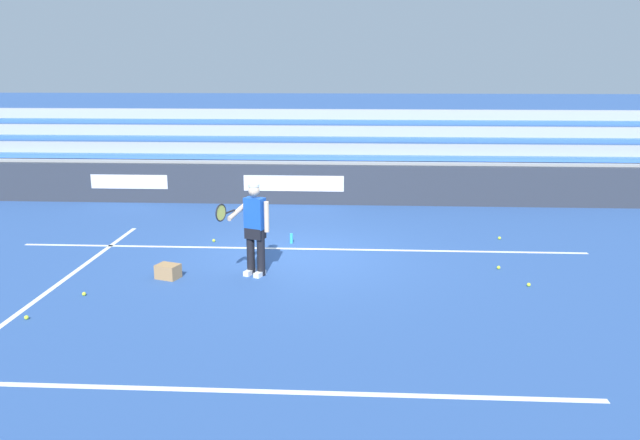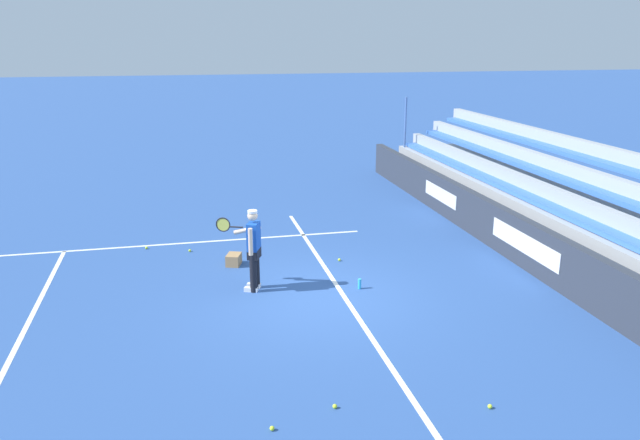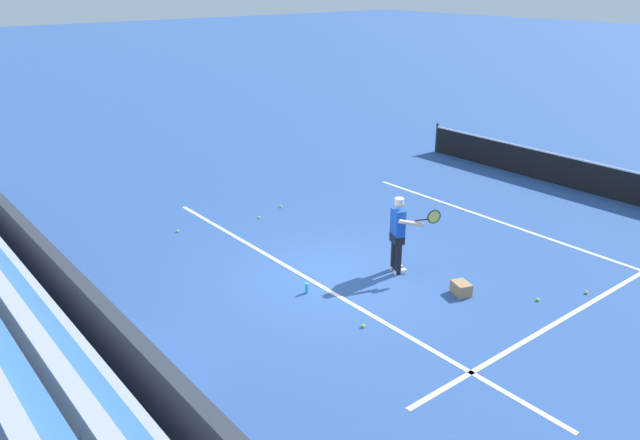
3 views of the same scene
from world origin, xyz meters
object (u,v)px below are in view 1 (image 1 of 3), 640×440
at_px(ball_box_cardboard, 168,271).
at_px(tennis_ball_by_box, 26,317).
at_px(tennis_ball_far_right, 499,268).
at_px(tennis_ball_midcourt, 214,240).
at_px(tennis_ball_far_left, 499,238).
at_px(tennis_ball_stray_back, 529,285).
at_px(tennis_player, 254,228).
at_px(tennis_ball_near_player, 84,294).
at_px(water_bottle, 291,238).

distance_m(ball_box_cardboard, tennis_ball_by_box, 2.58).
height_order(tennis_ball_far_right, tennis_ball_midcourt, same).
bearing_deg(tennis_ball_midcourt, tennis_ball_far_left, -174.99).
height_order(tennis_ball_far_left, tennis_ball_stray_back, same).
distance_m(tennis_player, tennis_ball_near_player, 3.12).
height_order(tennis_player, tennis_ball_midcourt, tennis_player).
height_order(ball_box_cardboard, water_bottle, ball_box_cardboard).
xyz_separation_m(tennis_player, tennis_ball_far_left, (-5.09, -2.73, -0.86)).
bearing_deg(tennis_ball_near_player, tennis_ball_by_box, 66.74).
height_order(tennis_player, tennis_ball_far_right, tennis_player).
bearing_deg(tennis_ball_by_box, ball_box_cardboard, -128.60).
bearing_deg(ball_box_cardboard, tennis_ball_midcourt, -96.91).
bearing_deg(tennis_ball_far_left, water_bottle, 7.00).
height_order(tennis_player, tennis_ball_near_player, tennis_player).
relative_size(tennis_player, tennis_ball_by_box, 25.98).
bearing_deg(tennis_ball_far_right, tennis_ball_far_left, -102.91).
relative_size(tennis_ball_far_left, water_bottle, 0.30).
height_order(tennis_ball_near_player, tennis_ball_stray_back, same).
height_order(tennis_player, tennis_ball_far_left, tennis_player).
distance_m(tennis_ball_stray_back, water_bottle, 5.12).
bearing_deg(tennis_ball_near_player, tennis_ball_stray_back, -173.42).
bearing_deg(tennis_ball_near_player, tennis_ball_far_right, -165.98).
bearing_deg(tennis_player, tennis_ball_far_right, -172.79).
bearing_deg(ball_box_cardboard, tennis_player, -170.03).
bearing_deg(tennis_ball_far_left, tennis_ball_far_right, 77.09).
bearing_deg(tennis_ball_far_left, ball_box_cardboard, 24.29).
height_order(tennis_ball_far_right, tennis_ball_near_player, same).
bearing_deg(water_bottle, tennis_ball_far_right, 159.15).
xyz_separation_m(tennis_player, water_bottle, (-0.46, -2.16, -0.78)).
distance_m(tennis_player, tennis_ball_stray_back, 5.00).
bearing_deg(tennis_player, tennis_ball_by_box, 35.85).
xyz_separation_m(tennis_ball_far_left, tennis_ball_by_box, (8.26, 5.02, 0.00)).
bearing_deg(tennis_ball_midcourt, ball_box_cardboard, 83.09).
relative_size(tennis_player, tennis_ball_far_left, 25.98).
xyz_separation_m(tennis_player, tennis_ball_near_player, (2.72, 1.25, -0.86)).
xyz_separation_m(tennis_ball_far_left, tennis_ball_midcourt, (6.36, 0.56, 0.00)).
bearing_deg(tennis_ball_far_right, tennis_player, 7.21).
bearing_deg(tennis_ball_by_box, tennis_ball_near_player, -113.26).
distance_m(tennis_ball_far_right, tennis_ball_by_box, 8.28).
bearing_deg(tennis_ball_stray_back, ball_box_cardboard, -0.80).
relative_size(tennis_player, tennis_ball_near_player, 25.98).
xyz_separation_m(tennis_ball_stray_back, water_bottle, (4.46, -2.52, 0.08)).
bearing_deg(tennis_ball_far_right, water_bottle, -20.85).
relative_size(tennis_ball_far_right, tennis_ball_by_box, 1.00).
relative_size(ball_box_cardboard, tennis_ball_far_right, 6.06).
height_order(tennis_ball_near_player, tennis_ball_by_box, same).
bearing_deg(water_bottle, tennis_ball_midcourt, -0.39).
relative_size(ball_box_cardboard, tennis_ball_by_box, 6.06).
xyz_separation_m(tennis_ball_midcourt, tennis_ball_by_box, (1.91, 4.46, 0.00)).
distance_m(tennis_ball_far_right, tennis_ball_stray_back, 1.00).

